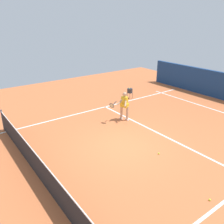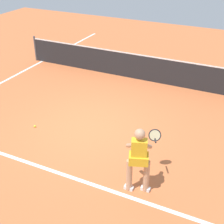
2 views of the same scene
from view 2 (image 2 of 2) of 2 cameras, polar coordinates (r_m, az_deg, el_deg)
The scene contains 5 objects.
ground_plane at distance 9.22m, azimuth -4.18°, elevation -2.64°, with size 24.89×24.89×0.00m, color #C66638.
service_line_marking at distance 7.84m, azimuth -11.72°, elevation -9.83°, with size 8.85×0.10×0.01m, color white.
court_net at distance 12.08m, azimuth 4.68°, elevation 8.03°, with size 9.53×0.08×1.06m.
tennis_player at distance 6.65m, azimuth 4.84°, elevation -8.08°, with size 0.66×1.10×1.55m.
tennis_ball_mid at distance 9.42m, azimuth -13.58°, elevation -2.48°, with size 0.07×0.07×0.07m, color #D1E533.
Camera 2 is at (3.99, -6.73, 4.89)m, focal length 51.36 mm.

